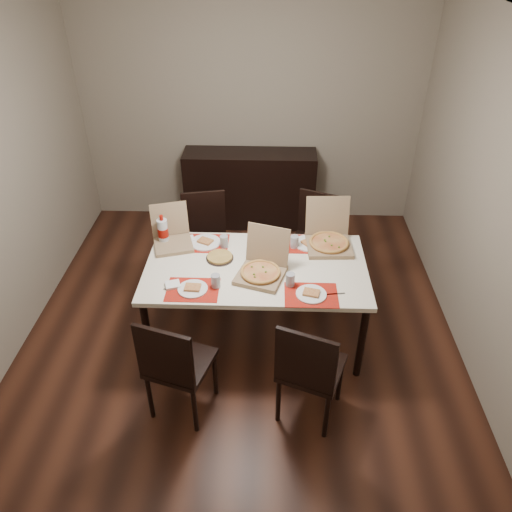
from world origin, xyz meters
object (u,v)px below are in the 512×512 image
pizza_box_center (262,269)px  chair_near_left (175,364)px  chair_near_right (309,369)px  dip_bowl (266,249)px  sideboard (250,189)px  soda_bottle (163,231)px  chair_far_left (206,236)px  chair_far_right (314,236)px  dining_table (256,273)px

pizza_box_center → chair_near_left: bearing=-128.1°
chair_near_right → dip_bowl: bearing=106.3°
sideboard → soda_bottle: bearing=-112.3°
chair_far_left → pizza_box_center: 1.14m
chair_near_right → chair_far_right: 1.73m
dining_table → chair_far_right: (0.54, 0.85, -0.17)m
dining_table → chair_far_right: chair_far_right is taller
dining_table → pizza_box_center: pizza_box_center is taller
dining_table → soda_bottle: 0.89m
chair_near_left → dip_bowl: (0.61, 1.10, 0.25)m
chair_near_left → soda_bottle: soda_bottle is taller
chair_near_right → chair_far_right: size_ratio=1.00×
dining_table → chair_near_left: chair_near_left is taller
chair_far_right → dining_table: bearing=-122.2°
dining_table → soda_bottle: soda_bottle is taller
dining_table → chair_far_left: 0.99m
chair_near_left → chair_far_left: size_ratio=1.00×
dip_bowl → chair_far_right: bearing=53.3°
pizza_box_center → soda_bottle: (-0.86, 0.43, 0.06)m
chair_far_right → dip_bowl: size_ratio=8.53×
chair_far_right → pizza_box_center: size_ratio=1.95×
sideboard → dip_bowl: bearing=-82.9°
chair_near_left → chair_far_right: same height
pizza_box_center → soda_bottle: pizza_box_center is taller
dining_table → dip_bowl: dip_bowl is taller
chair_far_right → dip_bowl: chair_far_right is taller
chair_far_right → soda_bottle: (-1.35, -0.54, 0.35)m
sideboard → pizza_box_center: bearing=-84.8°
chair_near_right → chair_far_right: bearing=85.4°
pizza_box_center → chair_far_right: bearing=63.3°
chair_near_left → chair_near_right: same height
dining_table → pizza_box_center: 0.18m
sideboard → soda_bottle: soda_bottle is taller
sideboard → chair_near_right: bearing=-79.2°
dining_table → chair_near_right: 0.98m
chair_far_left → chair_far_right: size_ratio=1.00×
chair_far_right → chair_near_right: bearing=-94.6°
pizza_box_center → soda_bottle: 0.96m
dining_table → pizza_box_center: (0.05, -0.11, 0.12)m
dining_table → chair_near_left: 1.03m
sideboard → dip_bowl: size_ratio=13.76×
dining_table → dip_bowl: 0.26m
chair_far_left → pizza_box_center: (0.57, -0.94, 0.30)m
sideboard → pizza_box_center: pizza_box_center is taller
chair_near_right → dip_bowl: (-0.32, 1.11, 0.25)m
dip_bowl → soda_bottle: bearing=174.6°
chair_near_right → pizza_box_center: bearing=114.7°
chair_near_right → soda_bottle: soda_bottle is taller
chair_near_right → sideboard: bearing=100.8°
soda_bottle → chair_near_right: bearing=-44.6°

